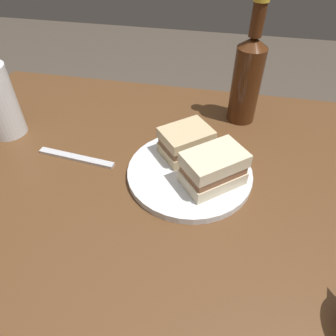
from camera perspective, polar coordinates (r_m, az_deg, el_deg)
The scene contains 13 objects.
ground_plane at distance 1.29m, azimuth -2.24°, elevation -26.40°, with size 6.00×6.00×0.00m, color #4C4238.
dining_table at distance 0.95m, azimuth -2.87°, elevation -18.43°, with size 1.09×0.82×0.74m, color brown.
plate at distance 0.66m, azimuth 3.91°, elevation -0.83°, with size 0.26×0.26×0.02m, color white.
sandwich_half_left at distance 0.61m, azimuth 8.21°, elevation -0.11°, with size 0.14×0.13×0.07m.
sandwich_half_right at distance 0.68m, azimuth 3.25°, elevation 4.73°, with size 0.13×0.12×0.06m.
potato_wedge_front at distance 0.69m, azimuth 4.59°, elevation 3.17°, with size 0.05×0.02×0.02m, color #B77F33.
potato_wedge_middle at distance 0.70m, azimuth 8.75°, elevation 3.19°, with size 0.05×0.02×0.01m, color gold.
potato_wedge_back at distance 0.67m, azimuth 4.75°, elevation 2.28°, with size 0.05×0.02×0.02m, color gold.
potato_wedge_left_edge at distance 0.66m, azimuth 7.64°, elevation 1.10°, with size 0.04×0.02×0.02m, color #AD702D.
potato_wedge_right_edge at distance 0.69m, azimuth 6.45°, elevation 3.51°, with size 0.04×0.02×0.02m, color #AD702D.
potato_wedge_stray at distance 0.70m, azimuth 7.43°, elevation 3.61°, with size 0.05×0.02×0.01m, color #AD702D.
cider_bottle at distance 0.80m, azimuth 14.13°, elevation 15.58°, with size 0.07×0.07×0.29m.
fork at distance 0.73m, azimuth -16.28°, elevation 1.81°, with size 0.18×0.02×0.01m, color silver.
Camera 1 is at (-0.13, 0.44, 1.20)m, focal length 33.70 mm.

